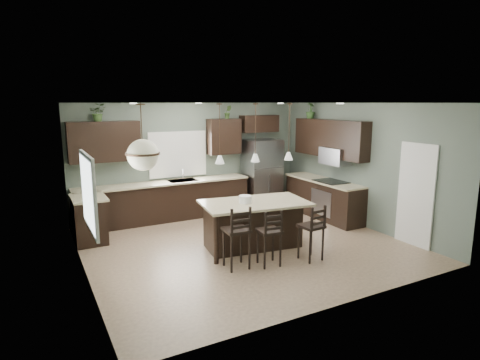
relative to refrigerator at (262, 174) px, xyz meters
name	(u,v)px	position (x,y,z in m)	size (l,w,h in m)	color
ground	(245,245)	(-1.77, -2.29, -0.93)	(6.00, 6.00, 0.00)	#9E8466
pantry_door	(416,195)	(1.21, -3.84, 0.09)	(0.04, 0.82, 2.04)	white
window_back	(178,154)	(-2.17, 0.45, 0.62)	(1.35, 0.02, 1.00)	white
window_left	(88,193)	(-4.75, -3.09, 0.62)	(0.02, 1.10, 1.00)	white
left_return_cabs	(89,220)	(-4.47, -0.59, -0.48)	(0.60, 0.90, 0.90)	black
left_return_countertop	(88,198)	(-4.45, -0.59, -0.01)	(0.66, 0.96, 0.04)	beige
back_lower_cabs	(165,202)	(-2.62, 0.16, -0.48)	(4.20, 0.60, 0.90)	black
back_countertop	(165,183)	(-2.62, 0.14, -0.01)	(4.20, 0.66, 0.04)	beige
sink_inset	(183,181)	(-2.17, 0.14, 0.01)	(0.70, 0.45, 0.01)	gray
faucet	(183,175)	(-2.17, 0.11, 0.16)	(0.02, 0.02, 0.28)	silver
back_upper_left	(104,142)	(-3.92, 0.29, 1.02)	(1.55, 0.34, 0.90)	black
back_upper_right	(224,136)	(-0.97, 0.29, 1.02)	(0.85, 0.34, 0.90)	black
fridge_header	(259,124)	(0.08, 0.29, 1.32)	(1.05, 0.34, 0.45)	black
right_lower_cabs	(323,199)	(0.93, -1.41, -0.48)	(0.60, 2.35, 0.90)	black
right_countertop	(323,181)	(0.91, -1.41, -0.01)	(0.66, 2.35, 0.04)	beige
cooktop	(331,181)	(0.91, -1.69, 0.02)	(0.58, 0.75, 0.02)	black
wall_oven_front	(321,203)	(0.63, -1.69, -0.48)	(0.01, 0.72, 0.60)	gray
right_upper_cabs	(330,138)	(1.06, -1.41, 1.02)	(0.34, 2.35, 0.90)	black
microwave	(335,156)	(1.01, -1.69, 0.62)	(0.40, 0.75, 0.40)	gray
refrigerator	(262,174)	(0.00, 0.00, 0.00)	(0.90, 0.74, 1.85)	gray
kitchen_island	(255,225)	(-1.67, -2.50, -0.46)	(2.03, 1.15, 0.92)	black
serving_dish	(245,199)	(-1.87, -2.47, 0.07)	(0.24, 0.24, 0.14)	silver
bar_stool_left	(236,237)	(-2.44, -3.20, -0.37)	(0.41, 0.41, 1.11)	black
bar_stool_center	(269,237)	(-1.88, -3.36, -0.42)	(0.38, 0.38, 1.02)	black
bar_stool_right	(311,232)	(-1.09, -3.51, -0.41)	(0.38, 0.38, 1.03)	black
pendant_left	(220,134)	(-2.36, -2.41, 1.32)	(0.17, 0.17, 1.10)	white
pendant_center	(255,133)	(-1.67, -2.50, 1.32)	(0.17, 0.17, 1.10)	silver
pendant_right	(289,132)	(-0.98, -2.60, 1.32)	(0.17, 0.17, 1.10)	silver
chandelier	(142,137)	(-3.96, -3.16, 1.38)	(0.50, 0.50, 0.98)	#F0EBC4
plant_back_left	(98,112)	(-4.02, 0.26, 1.67)	(0.35, 0.30, 0.39)	#2F4B20
plant_back_right	(228,112)	(-0.87, 0.26, 1.64)	(0.19, 0.15, 0.34)	#375425
plant_right_wall	(310,110)	(1.03, -0.66, 1.68)	(0.23, 0.23, 0.42)	#2E4F22
room_shell	(245,161)	(-1.77, -2.29, 0.77)	(6.00, 6.00, 6.00)	#5C6A5D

